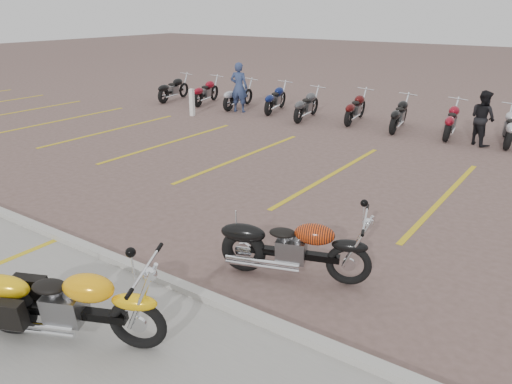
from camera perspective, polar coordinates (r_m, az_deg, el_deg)
ground at (r=9.17m, az=-2.82°, el=-4.58°), size 100.00×100.00×0.00m
curb at (r=7.84m, az=-11.91°, el=-9.19°), size 60.00×0.18×0.12m
parking_stripes at (r=12.34m, az=8.60°, el=1.96°), size 38.00×5.50×0.01m
yellow_cruiser at (r=6.58m, az=-20.81°, el=-11.97°), size 2.30×1.14×1.01m
flame_cruiser at (r=7.53m, az=4.02°, el=-6.56°), size 2.21×0.89×0.94m
person_a at (r=19.51m, az=-1.96°, el=11.86°), size 0.78×0.62×1.89m
person_b at (r=16.13m, az=24.47°, el=7.70°), size 0.99×0.96×1.61m
bollard at (r=19.01m, az=-7.33°, el=10.12°), size 0.17×0.17×1.00m
bg_bike_row at (r=17.03m, az=18.53°, el=8.19°), size 22.43×2.08×1.10m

